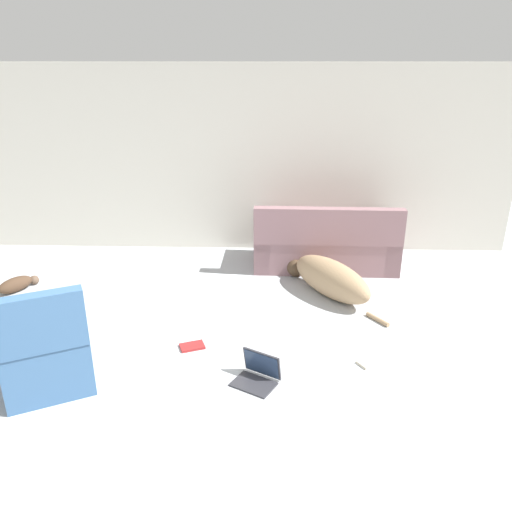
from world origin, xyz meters
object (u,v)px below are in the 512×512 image
dog (329,278)px  couch (325,246)px  book_red (192,346)px  book_cream (369,362)px  cat (17,284)px  side_chair (46,354)px  laptop_open (258,372)px

dog → couch: bearing=-37.3°
dog → book_red: 1.85m
book_cream → book_red: 1.63m
cat → side_chair: bearing=-114.4°
dog → book_cream: size_ratio=6.08×
laptop_open → book_red: bearing=171.4°
laptop_open → book_cream: 1.02m
couch → book_red: couch is taller
couch → book_cream: 2.29m
laptop_open → cat: bearing=179.1°
dog → laptop_open: 1.85m
laptop_open → book_cream: (0.98, 0.28, -0.07)m
book_red → side_chair: 1.29m
dog → side_chair: (-2.48, -1.82, 0.11)m
couch → dog: (-0.03, -0.86, -0.07)m
laptop_open → side_chair: bearing=-146.1°
cat → book_red: 2.52m
couch → dog: couch is taller
cat → book_cream: cat is taller
dog → side_chair: 3.08m
cat → couch: bearing=-43.4°
dog → laptop_open: bearing=120.4°
couch → dog: 0.87m
laptop_open → side_chair: size_ratio=0.47×
couch → side_chair: bearing=48.1°
book_red → couch: bearing=55.1°
couch → laptop_open: bearing=73.8°
couch → book_cream: bearing=95.8°
side_chair → book_cream: bearing=162.8°
couch → cat: (-3.66, -0.89, -0.19)m
cat → laptop_open: (2.87, -1.66, -0.00)m
book_red → side_chair: side_chair is taller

